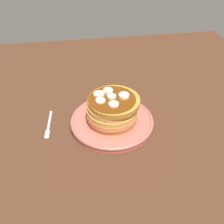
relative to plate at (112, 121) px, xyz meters
The scene contains 10 objects.
ground_plane 2.59cm from the plate, ahead, with size 140.00×140.00×3.00cm, color #422616.
plate is the anchor object (origin of this frame).
pancake_stack 4.62cm from the plate, 118.60° to the right, with size 16.10×15.97×8.02cm.
banana_slice_0 8.94cm from the plate, 17.40° to the right, with size 2.62×2.62×0.99cm.
banana_slice_1 9.69cm from the plate, 81.64° to the right, with size 3.17×3.17×1.04cm.
banana_slice_2 9.33cm from the plate, behind, with size 2.95×2.95×0.78cm.
banana_slice_3 9.75cm from the plate, ahead, with size 2.90×2.90×1.03cm.
banana_slice_4 9.47cm from the plate, 100.75° to the left, with size 2.85×2.85×0.69cm.
banana_slice_5 9.90cm from the plate, 53.53° to the left, with size 3.28×3.28×0.88cm.
fork 19.98cm from the plate, 83.81° to the left, with size 13.04×2.06×0.50cm.
Camera 1 is at (-60.78, 10.00, 53.10)cm, focal length 41.02 mm.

